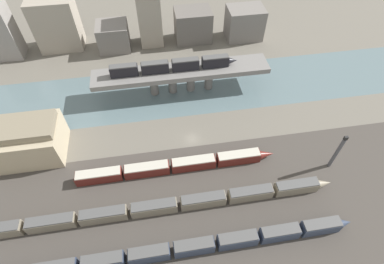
{
  "coord_description": "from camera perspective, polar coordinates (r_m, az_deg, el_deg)",
  "views": [
    {
      "loc": [
        -9.42,
        -59.08,
        75.28
      ],
      "look_at": [
        0.0,
        -0.2,
        3.81
      ],
      "focal_mm": 28.0,
      "sensor_mm": 36.0,
      "label": 1
    }
  ],
  "objects": [
    {
      "name": "railbed_yard",
      "position": [
        83.58,
        2.66,
        -14.19
      ],
      "size": [
        280.0,
        42.0,
        0.01
      ],
      "primitive_type": "cube",
      "color": "#423D38",
      "rests_on": "ground"
    },
    {
      "name": "city_block_far_right",
      "position": [
        135.23,
        0.17,
        19.67
      ],
      "size": [
        15.12,
        11.13,
        13.31
      ],
      "primitive_type": "cube",
      "color": "#605B56",
      "rests_on": "ground"
    },
    {
      "name": "ground_plane",
      "position": [
        96.16,
        -0.02,
        -1.36
      ],
      "size": [
        400.0,
        400.0,
        0.0
      ],
      "primitive_type": "plane",
      "color": "#666056"
    },
    {
      "name": "city_block_right",
      "position": [
        131.59,
        -8.1,
        20.82
      ],
      "size": [
        9.28,
        9.25,
        23.49
      ],
      "primitive_type": "cube",
      "color": "gray",
      "rests_on": "ground"
    },
    {
      "name": "bridge",
      "position": [
        107.24,
        -2.05,
        11.02
      ],
      "size": [
        61.85,
        9.47,
        9.52
      ],
      "color": "slate",
      "rests_on": "ground"
    },
    {
      "name": "train_yard_far",
      "position": [
        88.15,
        -3.02,
        -6.43
      ],
      "size": [
        58.45,
        3.18,
        3.65
      ],
      "color": "#5B1E19",
      "rests_on": "ground"
    },
    {
      "name": "train_yard_mid",
      "position": [
        81.94,
        -6.17,
        -14.01
      ],
      "size": [
        95.26,
        2.98,
        3.83
      ],
      "color": "gray",
      "rests_on": "ground"
    },
    {
      "name": "city_block_tall",
      "position": [
        138.61,
        9.96,
        19.77
      ],
      "size": [
        15.29,
        10.95,
        13.32
      ],
      "primitive_type": "cube",
      "color": "slate",
      "rests_on": "ground"
    },
    {
      "name": "train_on_bridge",
      "position": [
        104.63,
        -3.62,
        12.51
      ],
      "size": [
        43.85,
        2.66,
        4.07
      ],
      "color": "black",
      "rests_on": "bridge"
    },
    {
      "name": "warehouse_building",
      "position": [
        101.68,
        -29.95,
        -1.46
      ],
      "size": [
        23.77,
        14.69,
        12.6
      ],
      "color": "tan",
      "rests_on": "ground"
    },
    {
      "name": "train_yard_near",
      "position": [
        77.25,
        -2.97,
        -21.48
      ],
      "size": [
        88.85,
        3.02,
        4.14
      ],
      "color": "#2D384C",
      "rests_on": "ground"
    },
    {
      "name": "city_block_left",
      "position": [
        139.84,
        -24.38,
        18.28
      ],
      "size": [
        17.09,
        11.49,
        21.04
      ],
      "primitive_type": "cube",
      "color": "gray",
      "rests_on": "ground"
    },
    {
      "name": "river_water",
      "position": [
        112.22,
        -1.94,
        8.0
      ],
      "size": [
        320.0,
        26.64,
        0.01
      ],
      "primitive_type": "cube",
      "color": "slate",
      "rests_on": "ground"
    },
    {
      "name": "city_block_center",
      "position": [
        134.23,
        -14.74,
        17.21
      ],
      "size": [
        12.56,
        11.26,
        10.99
      ],
      "primitive_type": "cube",
      "color": "slate",
      "rests_on": "ground"
    },
    {
      "name": "signal_tower",
      "position": [
        94.22,
        25.88,
        -3.5
      ],
      "size": [
        1.03,
        1.03,
        13.64
      ],
      "color": "#4C4C51",
      "rests_on": "ground"
    }
  ]
}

